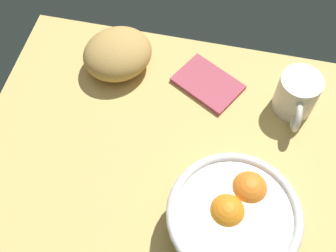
# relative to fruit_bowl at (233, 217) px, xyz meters

# --- Properties ---
(ground_plane) EXTENTS (0.73, 0.59, 0.03)m
(ground_plane) POSITION_rel_fruit_bowl_xyz_m (-0.15, 0.12, -0.07)
(ground_plane) COLOR tan
(fruit_bowl) EXTENTS (0.22, 0.22, 0.10)m
(fruit_bowl) POSITION_rel_fruit_bowl_xyz_m (0.00, 0.00, 0.00)
(fruit_bowl) COLOR white
(fruit_bowl) RESTS_ON ground
(bread_loaf) EXTENTS (0.20, 0.20, 0.08)m
(bread_loaf) POSITION_rel_fruit_bowl_xyz_m (-0.29, 0.31, -0.02)
(bread_loaf) COLOR tan
(bread_loaf) RESTS_ON ground
(napkin_folded) EXTENTS (0.16, 0.15, 0.01)m
(napkin_folded) POSITION_rel_fruit_bowl_xyz_m (-0.09, 0.30, -0.05)
(napkin_folded) COLOR #AC4657
(napkin_folded) RESTS_ON ground
(mug) EXTENTS (0.08, 0.13, 0.09)m
(mug) POSITION_rel_fruit_bowl_xyz_m (0.09, 0.28, -0.01)
(mug) COLOR silver
(mug) RESTS_ON ground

